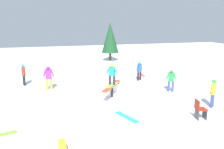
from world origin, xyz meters
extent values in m
plane|color=white|center=(0.00, 0.00, 0.00)|extent=(60.00, 60.00, 0.00)
cylinder|color=black|center=(0.00, 0.00, 0.31)|extent=(0.14, 0.14, 0.61)
cube|color=#A53F1E|center=(0.00, 0.00, 0.65)|extent=(2.31, 1.68, 0.08)
cube|color=white|center=(-1.56, 1.05, 0.26)|extent=(2.33, 2.25, 0.52)
cube|color=#8FDC32|center=(0.00, 0.00, 0.71)|extent=(1.22, 1.06, 0.03)
cylinder|color=#2C2337|center=(-0.08, -0.10, 0.97)|extent=(0.13, 0.13, 0.50)
cylinder|color=#2C2337|center=(0.08, 0.10, 0.97)|extent=(0.13, 0.13, 0.50)
cube|color=teal|center=(0.00, 0.00, 1.46)|extent=(0.36, 0.38, 0.48)
cylinder|color=teal|center=(-0.13, -0.16, 1.57)|extent=(0.26, 0.29, 0.44)
cylinder|color=teal|center=(0.13, 0.16, 1.57)|extent=(0.26, 0.29, 0.44)
sphere|color=yellow|center=(0.00, 0.00, 1.80)|extent=(0.21, 0.21, 0.21)
cylinder|color=navy|center=(3.10, 4.16, 0.33)|extent=(0.13, 0.13, 0.66)
cylinder|color=navy|center=(2.95, 4.35, 0.33)|extent=(0.13, 0.13, 0.66)
cube|color=yellow|center=(3.03, 4.25, 0.92)|extent=(0.35, 0.37, 0.52)
cylinder|color=yellow|center=(3.15, 4.10, 1.04)|extent=(0.18, 0.20, 0.46)
cylinder|color=yellow|center=(2.90, 4.41, 1.04)|extent=(0.18, 0.20, 0.46)
sphere|color=green|center=(3.03, 4.25, 1.29)|extent=(0.20, 0.20, 0.20)
cylinder|color=black|center=(-3.26, 2.95, 0.32)|extent=(0.13, 0.13, 0.63)
cylinder|color=black|center=(-3.35, 3.17, 0.32)|extent=(0.13, 0.13, 0.63)
cube|color=blue|center=(-3.31, 3.06, 0.89)|extent=(0.30, 0.36, 0.51)
cylinder|color=blue|center=(-3.23, 2.88, 1.00)|extent=(0.15, 0.21, 0.45)
cylinder|color=blue|center=(-3.38, 3.24, 1.00)|extent=(0.15, 0.21, 0.45)
sphere|color=teal|center=(-3.31, 3.06, 1.24)|extent=(0.20, 0.20, 0.20)
cylinder|color=gold|center=(-2.60, -3.14, 0.34)|extent=(0.14, 0.14, 0.69)
cylinder|color=gold|center=(-2.58, -3.42, 0.34)|extent=(0.14, 0.14, 0.69)
cube|color=purple|center=(-2.59, -3.28, 0.97)|extent=(0.23, 0.36, 0.56)
cylinder|color=purple|center=(-2.60, -3.06, 1.10)|extent=(0.10, 0.24, 0.50)
cylinder|color=purple|center=(-2.58, -3.50, 1.10)|extent=(0.10, 0.24, 0.50)
sphere|color=purple|center=(-2.59, -3.28, 1.36)|extent=(0.22, 0.22, 0.22)
cylinder|color=black|center=(-4.14, -4.77, 0.33)|extent=(0.14, 0.14, 0.65)
cylinder|color=black|center=(-4.38, -4.82, 0.33)|extent=(0.14, 0.14, 0.65)
cube|color=red|center=(-4.26, -4.79, 0.92)|extent=(0.35, 0.25, 0.53)
cylinder|color=red|center=(-4.06, -4.76, 1.04)|extent=(0.22, 0.12, 0.47)
cylinder|color=red|center=(-4.46, -4.83, 1.04)|extent=(0.22, 0.12, 0.47)
sphere|color=teal|center=(-4.26, -4.79, 1.28)|extent=(0.21, 0.21, 0.21)
cylinder|color=#3B4479|center=(0.03, 3.81, 0.31)|extent=(0.13, 0.13, 0.63)
cylinder|color=#3B4479|center=(-0.09, 3.61, 0.31)|extent=(0.13, 0.13, 0.63)
cube|color=green|center=(-0.03, 3.71, 0.88)|extent=(0.32, 0.36, 0.50)
cylinder|color=green|center=(0.07, 3.87, 0.99)|extent=(0.16, 0.20, 0.45)
cylinder|color=green|center=(-0.13, 3.54, 0.99)|extent=(0.16, 0.20, 0.45)
sphere|color=brown|center=(-0.03, 3.71, 1.23)|extent=(0.20, 0.20, 0.20)
cube|color=#28BDC3|center=(3.06, -0.26, 0.01)|extent=(1.55, 0.69, 0.02)
cube|color=#F65F4D|center=(-4.84, 3.96, 0.01)|extent=(1.28, 0.48, 0.02)
cube|color=#3F3F44|center=(4.23, 2.92, 0.22)|extent=(0.39, 0.10, 0.44)
cube|color=#3F3F44|center=(4.16, 2.56, 0.22)|extent=(0.39, 0.10, 0.44)
cube|color=#AB2913|center=(4.20, 2.74, 0.46)|extent=(0.51, 0.51, 0.04)
cube|color=#AB2913|center=(4.16, 2.54, 0.68)|extent=(0.44, 0.12, 0.40)
cube|color=yellow|center=(5.16, -3.29, 0.17)|extent=(0.31, 0.24, 0.34)
cylinder|color=#4C331E|center=(-12.58, 3.66, 0.45)|extent=(0.24, 0.24, 0.89)
cone|color=#194723|center=(-12.58, 3.66, 2.47)|extent=(1.78, 1.78, 3.16)
camera|label=1|loc=(12.81, -3.93, 4.17)|focal=40.00mm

